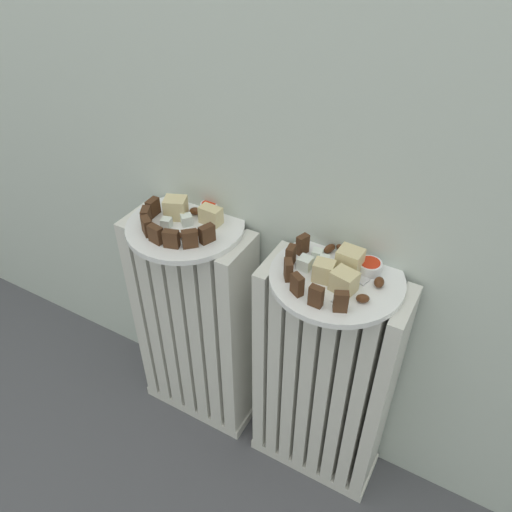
% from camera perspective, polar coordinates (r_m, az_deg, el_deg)
% --- Properties ---
extents(radiator_left, '(0.30, 0.13, 0.60)m').
position_cam_1_polar(radiator_left, '(1.28, -6.82, -8.11)').
color(radiator_left, silver).
rests_on(radiator_left, ground_plane).
extents(radiator_right, '(0.30, 0.13, 0.60)m').
position_cam_1_polar(radiator_right, '(1.17, 7.62, -14.10)').
color(radiator_right, silver).
rests_on(radiator_right, ground_plane).
extents(plate_left, '(0.25, 0.25, 0.01)m').
position_cam_1_polar(plate_left, '(1.08, -8.04, 3.37)').
color(plate_left, white).
rests_on(plate_left, radiator_left).
extents(plate_right, '(0.25, 0.25, 0.01)m').
position_cam_1_polar(plate_right, '(0.94, 9.16, -2.50)').
color(plate_right, white).
rests_on(plate_right, radiator_right).
extents(dark_cake_slice_left_0, '(0.02, 0.03, 0.04)m').
position_cam_1_polar(dark_cake_slice_left_0, '(1.10, -11.65, 5.47)').
color(dark_cake_slice_left_0, '#472B19').
rests_on(dark_cake_slice_left_0, plate_left).
extents(dark_cake_slice_left_1, '(0.03, 0.04, 0.04)m').
position_cam_1_polar(dark_cake_slice_left_1, '(1.08, -12.41, 4.43)').
color(dark_cake_slice_left_1, '#472B19').
rests_on(dark_cake_slice_left_1, plate_left).
extents(dark_cake_slice_left_2, '(0.03, 0.03, 0.04)m').
position_cam_1_polar(dark_cake_slice_left_2, '(1.05, -12.33, 3.35)').
color(dark_cake_slice_left_2, '#472B19').
rests_on(dark_cake_slice_left_2, plate_left).
extents(dark_cake_slice_left_3, '(0.03, 0.02, 0.04)m').
position_cam_1_polar(dark_cake_slice_left_3, '(1.02, -11.35, 2.44)').
color(dark_cake_slice_left_3, '#472B19').
rests_on(dark_cake_slice_left_3, plate_left).
extents(dark_cake_slice_left_4, '(0.03, 0.02, 0.04)m').
position_cam_1_polar(dark_cake_slice_left_4, '(1.00, -9.63, 1.93)').
color(dark_cake_slice_left_4, '#472B19').
rests_on(dark_cake_slice_left_4, plate_left).
extents(dark_cake_slice_left_5, '(0.03, 0.03, 0.04)m').
position_cam_1_polar(dark_cake_slice_left_5, '(1.00, -7.55, 1.96)').
color(dark_cake_slice_left_5, '#472B19').
rests_on(dark_cake_slice_left_5, plate_left).
extents(dark_cake_slice_left_6, '(0.03, 0.03, 0.04)m').
position_cam_1_polar(dark_cake_slice_left_6, '(1.01, -5.60, 2.52)').
color(dark_cake_slice_left_6, '#472B19').
rests_on(dark_cake_slice_left_6, plate_left).
extents(marble_cake_slice_left_0, '(0.06, 0.05, 0.05)m').
position_cam_1_polar(marble_cake_slice_left_0, '(1.09, -9.13, 5.44)').
color(marble_cake_slice_left_0, beige).
rests_on(marble_cake_slice_left_0, plate_left).
extents(marble_cake_slice_left_1, '(0.05, 0.03, 0.04)m').
position_cam_1_polar(marble_cake_slice_left_1, '(1.06, -5.18, 4.64)').
color(marble_cake_slice_left_1, beige).
rests_on(marble_cake_slice_left_1, plate_left).
extents(turkish_delight_left_0, '(0.02, 0.02, 0.02)m').
position_cam_1_polar(turkish_delight_left_0, '(1.06, -10.17, 3.75)').
color(turkish_delight_left_0, white).
rests_on(turkish_delight_left_0, plate_left).
extents(turkish_delight_left_1, '(0.03, 0.03, 0.02)m').
position_cam_1_polar(turkish_delight_left_1, '(1.07, -7.91, 4.11)').
color(turkish_delight_left_1, white).
rests_on(turkish_delight_left_1, plate_left).
extents(medjool_date_left_0, '(0.03, 0.02, 0.01)m').
position_cam_1_polar(medjool_date_left_0, '(1.03, -9.08, 2.39)').
color(medjool_date_left_0, '#4C2814').
rests_on(medjool_date_left_0, plate_left).
extents(medjool_date_left_1, '(0.03, 0.03, 0.02)m').
position_cam_1_polar(medjool_date_left_1, '(1.03, -6.82, 2.62)').
color(medjool_date_left_1, '#4C2814').
rests_on(medjool_date_left_1, plate_left).
extents(medjool_date_left_2, '(0.03, 0.03, 0.02)m').
position_cam_1_polar(medjool_date_left_2, '(1.10, -6.92, 5.09)').
color(medjool_date_left_2, '#4C2814').
rests_on(medjool_date_left_2, plate_left).
extents(jam_bowl_left, '(0.04, 0.04, 0.02)m').
position_cam_1_polar(jam_bowl_left, '(1.10, -5.38, 5.60)').
color(jam_bowl_left, white).
rests_on(jam_bowl_left, plate_left).
extents(dark_cake_slice_right_0, '(0.02, 0.03, 0.04)m').
position_cam_1_polar(dark_cake_slice_right_0, '(0.97, 5.33, 1.31)').
color(dark_cake_slice_right_0, '#472B19').
rests_on(dark_cake_slice_right_0, plate_right).
extents(dark_cake_slice_right_1, '(0.02, 0.03, 0.04)m').
position_cam_1_polar(dark_cake_slice_right_1, '(0.94, 3.98, 0.05)').
color(dark_cake_slice_right_1, '#472B19').
rests_on(dark_cake_slice_right_1, plate_right).
extents(dark_cake_slice_right_2, '(0.03, 0.03, 0.04)m').
position_cam_1_polar(dark_cake_slice_right_2, '(0.91, 3.71, -1.58)').
color(dark_cake_slice_right_2, '#472B19').
rests_on(dark_cake_slice_right_2, plate_right).
extents(dark_cake_slice_right_3, '(0.03, 0.02, 0.04)m').
position_cam_1_polar(dark_cake_slice_right_3, '(0.88, 4.71, -3.27)').
color(dark_cake_slice_right_3, '#472B19').
rests_on(dark_cake_slice_right_3, plate_right).
extents(dark_cake_slice_right_4, '(0.03, 0.01, 0.04)m').
position_cam_1_polar(dark_cake_slice_right_4, '(0.86, 6.85, -4.58)').
color(dark_cake_slice_right_4, '#472B19').
rests_on(dark_cake_slice_right_4, plate_right).
extents(dark_cake_slice_right_5, '(0.03, 0.02, 0.04)m').
position_cam_1_polar(dark_cake_slice_right_5, '(0.86, 9.64, -5.15)').
color(dark_cake_slice_right_5, '#472B19').
rests_on(dark_cake_slice_right_5, plate_right).
extents(marble_cake_slice_right_0, '(0.05, 0.04, 0.04)m').
position_cam_1_polar(marble_cake_slice_right_0, '(0.90, 9.99, -2.87)').
color(marble_cake_slice_right_0, beige).
rests_on(marble_cake_slice_right_0, plate_right).
extents(marble_cake_slice_right_1, '(0.05, 0.04, 0.05)m').
position_cam_1_polar(marble_cake_slice_right_1, '(0.94, 10.61, -0.61)').
color(marble_cake_slice_right_1, beige).
rests_on(marble_cake_slice_right_1, plate_right).
extents(marble_cake_slice_right_2, '(0.04, 0.04, 0.04)m').
position_cam_1_polar(marble_cake_slice_right_2, '(0.92, 7.72, -1.72)').
color(marble_cake_slice_right_2, beige).
rests_on(marble_cake_slice_right_2, plate_right).
extents(turkish_delight_right_0, '(0.02, 0.02, 0.02)m').
position_cam_1_polar(turkish_delight_right_0, '(0.96, 7.80, -0.54)').
color(turkish_delight_right_0, white).
rests_on(turkish_delight_right_0, plate_right).
extents(turkish_delight_right_1, '(0.03, 0.03, 0.02)m').
position_cam_1_polar(turkish_delight_right_1, '(0.94, 5.62, -0.81)').
color(turkish_delight_right_1, white).
rests_on(turkish_delight_right_1, plate_right).
extents(turkish_delight_right_2, '(0.02, 0.02, 0.02)m').
position_cam_1_polar(turkish_delight_right_2, '(0.97, 6.99, 0.19)').
color(turkish_delight_right_2, white).
rests_on(turkish_delight_right_2, plate_right).
extents(turkish_delight_right_3, '(0.03, 0.03, 0.02)m').
position_cam_1_polar(turkish_delight_right_3, '(0.98, 10.30, 0.31)').
color(turkish_delight_right_3, white).
rests_on(turkish_delight_right_3, plate_right).
extents(medjool_date_right_0, '(0.03, 0.02, 0.02)m').
position_cam_1_polar(medjool_date_right_0, '(0.89, 12.06, -4.75)').
color(medjool_date_right_0, '#4C2814').
rests_on(medjool_date_right_0, plate_right).
extents(medjool_date_right_1, '(0.02, 0.03, 0.02)m').
position_cam_1_polar(medjool_date_right_1, '(0.99, 8.36, 0.83)').
color(medjool_date_right_1, '#4C2814').
rests_on(medjool_date_right_1, plate_right).
extents(medjool_date_right_2, '(0.03, 0.03, 0.02)m').
position_cam_1_polar(medjool_date_right_2, '(1.00, 9.80, 1.05)').
color(medjool_date_right_2, '#4C2814').
rests_on(medjool_date_right_2, plate_right).
extents(medjool_date_right_3, '(0.02, 0.03, 0.02)m').
position_cam_1_polar(medjool_date_right_3, '(0.93, 13.84, -2.91)').
color(medjool_date_right_3, '#4C2814').
rests_on(medjool_date_right_3, plate_right).
extents(jam_bowl_right, '(0.05, 0.05, 0.02)m').
position_cam_1_polar(jam_bowl_right, '(0.95, 12.79, -1.14)').
color(jam_bowl_right, white).
rests_on(jam_bowl_right, plate_right).
extents(fork, '(0.04, 0.10, 0.00)m').
position_cam_1_polar(fork, '(0.92, 10.94, -3.54)').
color(fork, silver).
rests_on(fork, plate_right).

